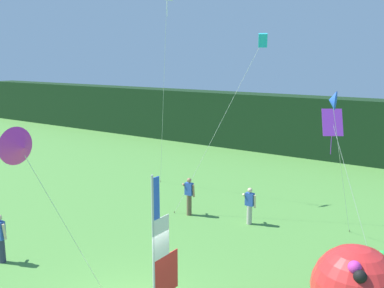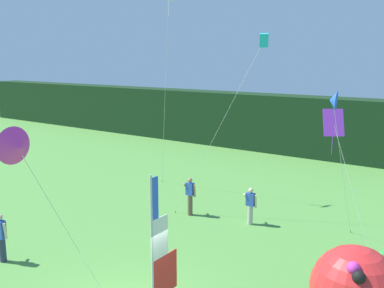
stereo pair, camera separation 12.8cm
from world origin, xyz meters
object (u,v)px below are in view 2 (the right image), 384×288
person_far_left (2,236)px  kite_blue_delta_2 (333,101)px  kite_magenta_delta_5 (18,148)px  banner_flag (160,253)px  kite_purple_diamond_4 (334,126)px  person_near_banner (250,205)px  kite_white_diamond_1 (168,16)px  kite_cyan_box_0 (263,42)px  person_mid_field (190,195)px

person_far_left → kite_blue_delta_2: (8.71, 7.11, 4.51)m
person_far_left → kite_magenta_delta_5: 8.53m
banner_flag → kite_purple_diamond_4: kite_purple_diamond_4 is taller
person_near_banner → kite_white_diamond_1: (-5.39, 1.42, 7.96)m
kite_cyan_box_0 → kite_blue_delta_2: bearing=-28.1°
kite_cyan_box_0 → kite_magenta_delta_5: (1.41, -12.38, -2.17)m
kite_cyan_box_0 → kite_purple_diamond_4: kite_cyan_box_0 is taller
person_mid_field → kite_cyan_box_0: size_ratio=0.22×
kite_white_diamond_1 → kite_purple_diamond_4: bearing=-4.3°
kite_cyan_box_0 → kite_magenta_delta_5: 12.65m
person_mid_field → kite_white_diamond_1: kite_white_diamond_1 is taller
person_near_banner → kite_blue_delta_2: bearing=-13.6°
kite_blue_delta_2 → kite_white_diamond_1: bearing=165.7°
kite_blue_delta_2 → kite_purple_diamond_4: 1.99m
kite_magenta_delta_5 → kite_cyan_box_0: bearing=96.5°
kite_purple_diamond_4 → person_far_left: bearing=-133.6°
person_near_banner → kite_purple_diamond_4: size_ratio=0.32×
banner_flag → person_mid_field: (-4.06, 7.05, -1.05)m
kite_cyan_box_0 → person_near_banner: bearing=-79.9°
person_far_left → kite_blue_delta_2: kite_blue_delta_2 is taller
person_near_banner → kite_purple_diamond_4: 4.68m
kite_blue_delta_2 → kite_purple_diamond_4: (-0.40, 1.61, -1.09)m
person_near_banner → kite_cyan_box_0: (-0.20, 1.10, 6.64)m
banner_flag → kite_magenta_delta_5: size_ratio=0.72×
kite_cyan_box_0 → kite_blue_delta_2: kite_cyan_box_0 is taller
person_far_left → kite_magenta_delta_5: (6.50, -3.34, 4.40)m
person_mid_field → kite_magenta_delta_5: 12.24m
person_far_left → kite_purple_diamond_4: bearing=46.4°
person_mid_field → kite_purple_diamond_4: size_ratio=0.34×
kite_purple_diamond_4 → kite_magenta_delta_5: bearing=-98.5°
person_near_banner → banner_flag: bearing=-79.8°
kite_white_diamond_1 → kite_magenta_delta_5: (6.61, -12.70, -3.49)m
person_far_left → person_near_banner: bearing=56.4°
kite_purple_diamond_4 → kite_magenta_delta_5: (-1.80, -12.06, 0.98)m
kite_cyan_box_0 → kite_white_diamond_1: 5.37m
kite_blue_delta_2 → kite_cyan_box_0: bearing=151.9°
kite_blue_delta_2 → kite_magenta_delta_5: size_ratio=1.02×
kite_cyan_box_0 → kite_magenta_delta_5: size_ratio=1.38×
banner_flag → kite_white_diamond_1: size_ratio=0.41×
person_near_banner → person_mid_field: bearing=-168.4°
banner_flag → kite_cyan_box_0: 10.42m
person_mid_field → kite_purple_diamond_4: kite_purple_diamond_4 is taller
kite_white_diamond_1 → kite_purple_diamond_4: kite_white_diamond_1 is taller
person_near_banner → kite_white_diamond_1: size_ratio=0.16×
kite_white_diamond_1 → kite_blue_delta_2: bearing=-14.3°
banner_flag → person_near_banner: size_ratio=2.60×
banner_flag → person_far_left: banner_flag is taller
person_mid_field → kite_white_diamond_1: size_ratio=0.17×
banner_flag → kite_blue_delta_2: size_ratio=0.71×
person_far_left → kite_purple_diamond_4: 12.52m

